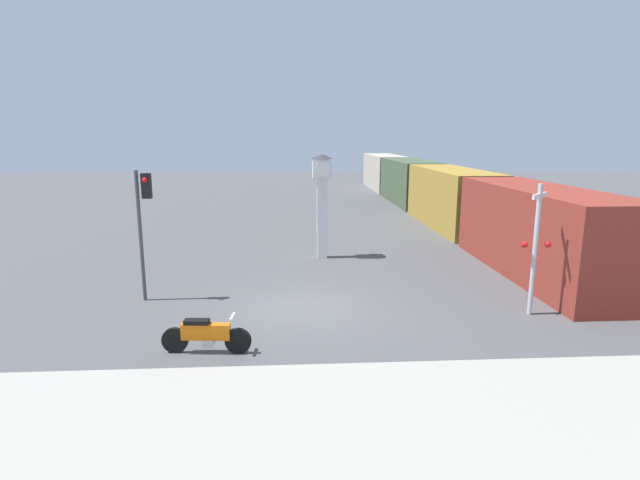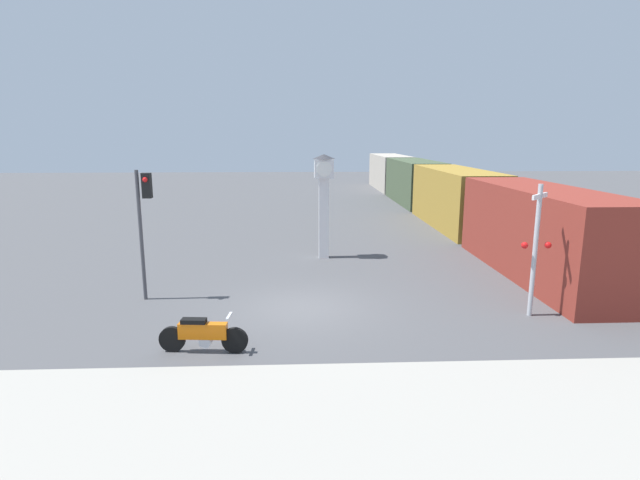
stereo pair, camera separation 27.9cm
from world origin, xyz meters
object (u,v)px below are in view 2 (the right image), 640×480
object	(u,v)px
motorcycle	(203,334)
traffic_light	(144,212)
railroad_crossing_signal	(536,246)
clock_tower	(324,190)
freight_train	(432,189)

from	to	relation	value
motorcycle	traffic_light	size ratio (longest dim) A/B	0.53
railroad_crossing_signal	motorcycle	bearing A→B (deg)	-166.78
clock_tower	railroad_crossing_signal	size ratio (longest dim) A/B	1.15
clock_tower	traffic_light	world-z (taller)	clock_tower
railroad_crossing_signal	traffic_light	bearing A→B (deg)	170.16
motorcycle	clock_tower	xyz separation A→B (m)	(3.53, 9.82, 2.52)
clock_tower	railroad_crossing_signal	world-z (taller)	clock_tower
motorcycle	railroad_crossing_signal	world-z (taller)	railroad_crossing_signal
motorcycle	railroad_crossing_signal	bearing A→B (deg)	18.04
railroad_crossing_signal	freight_train	bearing A→B (deg)	83.34
motorcycle	traffic_light	bearing A→B (deg)	125.67
clock_tower	freight_train	world-z (taller)	clock_tower
motorcycle	freight_train	world-z (taller)	freight_train
freight_train	railroad_crossing_signal	bearing A→B (deg)	-96.66
traffic_light	railroad_crossing_signal	size ratio (longest dim) A/B	1.08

